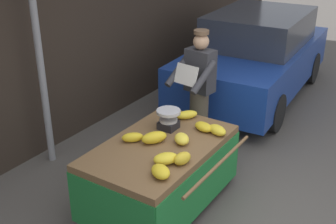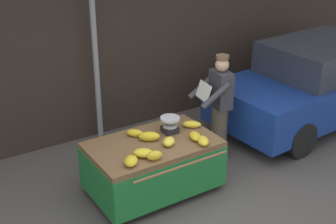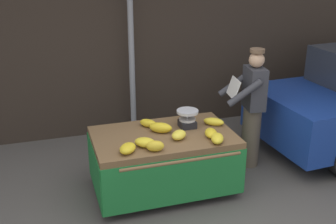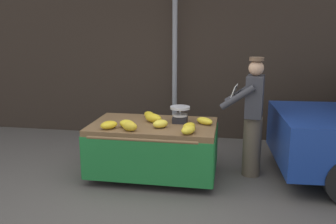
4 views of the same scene
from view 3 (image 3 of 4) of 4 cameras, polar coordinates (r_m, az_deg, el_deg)
name	(u,v)px [view 3 (image 3 of 4)]	position (r m, az deg, el deg)	size (l,w,h in m)	color
back_wall	(125,13)	(6.93, -5.86, 13.29)	(16.00, 0.24, 3.98)	#332821
street_pole	(131,41)	(6.63, -5.06, 9.64)	(0.09, 0.09, 3.22)	gray
banana_cart	(164,149)	(5.29, -0.62, -5.13)	(1.77, 1.28, 0.79)	brown
weighing_scale	(187,119)	(5.37, 2.66, -0.92)	(0.28, 0.28, 0.24)	black
banana_bunch_0	(217,138)	(5.00, 6.74, -3.59)	(0.15, 0.25, 0.11)	yellow
banana_bunch_1	(214,122)	(5.49, 6.26, -1.32)	(0.13, 0.27, 0.10)	yellow
banana_bunch_2	(145,142)	(4.87, -3.12, -4.17)	(0.17, 0.26, 0.11)	yellow
banana_bunch_3	(128,148)	(4.75, -5.53, -4.96)	(0.17, 0.24, 0.11)	gold
banana_bunch_4	(161,128)	(5.23, -1.00, -2.15)	(0.15, 0.29, 0.13)	gold
banana_bunch_5	(155,146)	(4.76, -1.77, -4.67)	(0.13, 0.21, 0.13)	gold
banana_bunch_6	(179,135)	(5.05, 1.49, -3.15)	(0.16, 0.22, 0.11)	yellow
banana_bunch_7	(148,123)	(5.40, -2.73, -1.54)	(0.12, 0.24, 0.11)	gold
banana_bunch_8	(211,133)	(5.14, 5.88, -2.89)	(0.15, 0.24, 0.10)	gold
vendor_person	(252,108)	(5.92, 11.37, 0.50)	(0.62, 0.57, 1.71)	brown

